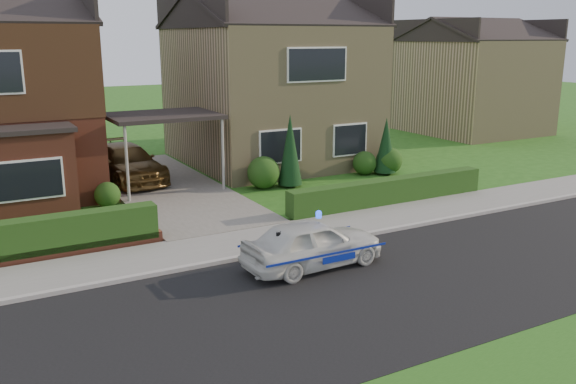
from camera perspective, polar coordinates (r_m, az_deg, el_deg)
ground at (r=13.16m, az=3.66°, el=-10.05°), size 120.00×120.00×0.00m
road at (r=13.16m, az=3.66°, el=-10.05°), size 60.00×6.00×0.02m
kerb at (r=15.60m, az=-2.37°, el=-5.79°), size 60.00×0.16×0.12m
sidewalk at (r=16.50m, az=-4.00°, el=-4.72°), size 60.00×2.00×0.10m
driveway at (r=22.70m, az=-11.36°, el=0.39°), size 3.80×12.00×0.12m
house_right at (r=27.09m, az=-1.79°, el=10.61°), size 7.50×8.06×7.25m
carport_link at (r=22.19m, az=-11.65°, el=6.88°), size 3.80×3.00×2.77m
dwarf_wall at (r=16.27m, az=-24.88°, el=-5.87°), size 7.70×0.25×0.36m
hedge_left at (r=16.47m, az=-24.85°, el=-6.29°), size 7.50×0.55×0.90m
hedge_right at (r=20.46m, az=9.38°, el=-1.23°), size 7.50×0.55×0.80m
shrub_left_mid at (r=20.12m, az=-20.84°, el=-0.32°), size 1.32×1.32×1.32m
shrub_left_near at (r=20.72m, az=-16.55°, el=-0.25°), size 0.84×0.84×0.84m
shrub_right_near at (r=22.29m, az=-2.31°, el=1.83°), size 1.20×1.20×1.20m
shrub_right_mid at (r=24.74m, az=7.17°, el=2.70°), size 0.96×0.96×0.96m
shrub_right_far at (r=25.09m, az=9.43°, el=2.92°), size 1.08×1.08×1.08m
conifer_a at (r=22.43m, az=0.20°, el=3.75°), size 0.90×0.90×2.60m
conifer_b at (r=24.86m, az=9.12°, el=4.15°), size 0.90×0.90×2.20m
neighbour_right at (r=37.28m, az=16.82°, el=9.40°), size 6.50×7.00×5.20m
police_car at (r=14.69m, az=2.31°, el=-4.87°), size 3.23×3.57×1.36m
driveway_car at (r=23.78m, az=-14.91°, el=2.63°), size 2.44×4.84×1.35m
potted_plant_b at (r=17.55m, az=-23.12°, el=-3.57°), size 0.53×0.53×0.76m
potted_plant_c at (r=17.55m, az=-14.45°, el=-2.78°), size 0.47×0.47×0.80m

